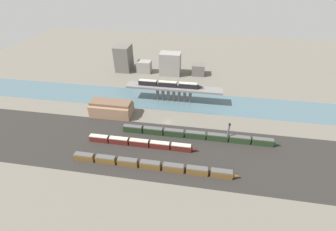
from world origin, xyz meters
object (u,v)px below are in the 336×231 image
at_px(train_yard_near, 153,165).
at_px(train_yard_far, 197,135).
at_px(train_on_bridge, 170,84).
at_px(train_yard_mid, 141,143).
at_px(warehouse_building, 112,108).
at_px(signal_tower, 228,133).

bearing_deg(train_yard_near, train_yard_far, 52.23).
bearing_deg(train_yard_far, train_on_bridge, 119.04).
relative_size(train_yard_near, train_yard_mid, 1.35).
xyz_separation_m(train_yard_near, train_yard_far, (19.31, 24.92, 0.11)).
height_order(train_yard_far, warehouse_building, warehouse_building).
relative_size(train_yard_mid, warehouse_building, 2.28).
bearing_deg(train_yard_near, train_yard_mid, 123.01).
relative_size(train_yard_near, signal_tower, 6.28).
bearing_deg(train_yard_far, train_yard_mid, -159.14).
height_order(train_yard_near, train_yard_far, train_yard_far).
relative_size(train_yard_near, train_yard_far, 0.92).
bearing_deg(train_on_bridge, warehouse_building, -145.90).
bearing_deg(train_yard_mid, train_yard_near, -56.99).
bearing_deg(signal_tower, train_yard_near, -145.37).
bearing_deg(signal_tower, train_on_bridge, 133.52).
height_order(train_yard_far, signal_tower, signal_tower).
bearing_deg(warehouse_building, train_yard_near, -48.84).
relative_size(train_yard_mid, train_yard_far, 0.68).
height_order(train_yard_mid, signal_tower, signal_tower).
distance_m(warehouse_building, signal_tower, 71.21).
bearing_deg(warehouse_building, train_yard_mid, -45.05).
distance_m(train_on_bridge, signal_tower, 52.92).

